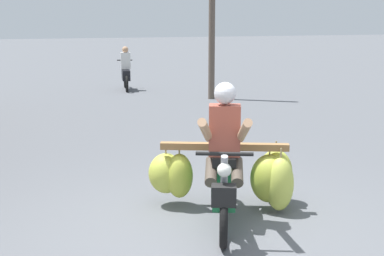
# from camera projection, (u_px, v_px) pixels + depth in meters

# --- Properties ---
(ground_plane) EXTENTS (120.00, 120.00, 0.00)m
(ground_plane) POSITION_uv_depth(u_px,v_px,m) (208.00, 236.00, 5.49)
(ground_plane) COLOR #56595E
(motorbike_main_loaded) EXTENTS (1.82, 1.86, 1.58)m
(motorbike_main_loaded) POSITION_uv_depth(u_px,v_px,m) (233.00, 172.00, 6.04)
(motorbike_main_loaded) COLOR black
(motorbike_main_loaded) RESTS_ON ground
(motorbike_distant_ahead_left) EXTENTS (0.56, 1.61, 1.40)m
(motorbike_distant_ahead_left) POSITION_uv_depth(u_px,v_px,m) (126.00, 73.00, 16.72)
(motorbike_distant_ahead_left) COLOR black
(motorbike_distant_ahead_left) RESTS_ON ground
(utility_pole) EXTENTS (0.18, 0.18, 5.55)m
(utility_pole) POSITION_uv_depth(u_px,v_px,m) (212.00, 0.00, 14.44)
(utility_pole) COLOR brown
(utility_pole) RESTS_ON ground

